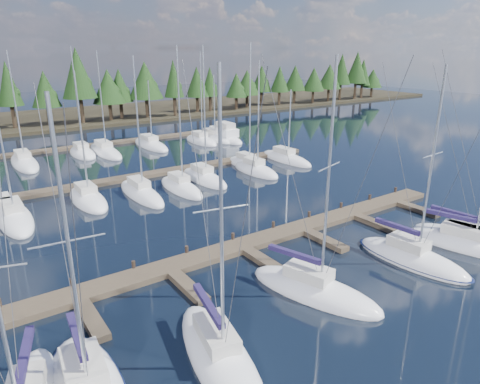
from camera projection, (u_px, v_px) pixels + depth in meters
ground at (170, 203)px, 41.67m from camera, size 260.00×260.00×0.00m
far_shore at (43, 120)px, 88.37m from camera, size 220.00×30.00×0.60m
main_dock at (245, 249)px, 31.75m from camera, size 44.00×6.13×0.90m
back_docks at (106, 160)px, 56.88m from camera, size 50.00×21.80×0.40m
front_sailboat_2 at (220, 357)px, 20.55m from camera, size 4.49×9.67×14.69m
front_sailboat_3 at (314, 289)px, 26.27m from camera, size 5.38×9.21×14.89m
front_sailboat_4 at (412, 258)px, 30.24m from camera, size 3.74×8.79×14.27m
front_sailboat_5 at (467, 244)px, 32.36m from camera, size 5.09×9.36×14.19m
front_sailboat_6 at (475, 243)px, 32.49m from camera, size 3.62×9.93×15.10m
back_sailboat_rows at (119, 168)px, 53.14m from camera, size 45.64×32.47×15.80m
motor_yacht_right at (224, 137)px, 70.37m from camera, size 3.41×9.76×4.86m
tree_line at (33, 88)px, 77.02m from camera, size 185.62×11.75×14.01m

